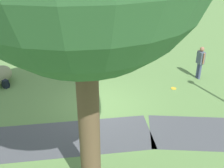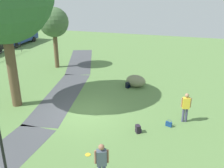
{
  "view_description": "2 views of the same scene",
  "coord_description": "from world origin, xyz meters",
  "px_view_note": "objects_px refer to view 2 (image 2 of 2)",
  "views": [
    {
      "loc": [
        -0.78,
        10.23,
        6.59
      ],
      "look_at": [
        -0.57,
        -0.26,
        0.93
      ],
      "focal_mm": 46.68,
      "sensor_mm": 36.0,
      "label": 1
    },
    {
      "loc": [
        -11.91,
        -5.16,
        6.9
      ],
      "look_at": [
        1.38,
        -1.29,
        1.4
      ],
      "focal_mm": 41.47,
      "sensor_mm": 36.0,
      "label": 2
    }
  ],
  "objects_px": {
    "frisbee_on_grass": "(88,155)",
    "backpack_by_boulder": "(128,85)",
    "delivery_van": "(15,33)",
    "woman_with_handbag": "(186,106)",
    "handbag_on_grass": "(169,124)",
    "young_tree_near_path": "(54,23)",
    "spare_backpack_on_lawn": "(138,129)",
    "lawn_boulder": "(136,81)",
    "man_near_boulder": "(102,161)"
  },
  "relations": [
    {
      "from": "backpack_by_boulder",
      "to": "frisbee_on_grass",
      "type": "xyz_separation_m",
      "value": [
        -7.81,
        -0.05,
        -0.18
      ]
    },
    {
      "from": "woman_with_handbag",
      "to": "spare_backpack_on_lawn",
      "type": "xyz_separation_m",
      "value": [
        -1.74,
        2.14,
        -0.74
      ]
    },
    {
      "from": "young_tree_near_path",
      "to": "handbag_on_grass",
      "type": "bearing_deg",
      "value": -125.96
    },
    {
      "from": "man_near_boulder",
      "to": "backpack_by_boulder",
      "type": "relative_size",
      "value": 4.13
    },
    {
      "from": "delivery_van",
      "to": "handbag_on_grass",
      "type": "bearing_deg",
      "value": -126.59
    },
    {
      "from": "man_near_boulder",
      "to": "spare_backpack_on_lawn",
      "type": "bearing_deg",
      "value": -9.76
    },
    {
      "from": "lawn_boulder",
      "to": "backpack_by_boulder",
      "type": "bearing_deg",
      "value": 132.27
    },
    {
      "from": "woman_with_handbag",
      "to": "frisbee_on_grass",
      "type": "xyz_separation_m",
      "value": [
        -4.08,
        3.86,
        -0.92
      ]
    },
    {
      "from": "backpack_by_boulder",
      "to": "spare_backpack_on_lawn",
      "type": "xyz_separation_m",
      "value": [
        -5.47,
        -1.78,
        0.0
      ]
    },
    {
      "from": "young_tree_near_path",
      "to": "delivery_van",
      "type": "xyz_separation_m",
      "value": [
        6.69,
        8.78,
        -2.5
      ]
    },
    {
      "from": "lawn_boulder",
      "to": "handbag_on_grass",
      "type": "relative_size",
      "value": 4.71
    },
    {
      "from": "backpack_by_boulder",
      "to": "frisbee_on_grass",
      "type": "bearing_deg",
      "value": -179.61
    },
    {
      "from": "lawn_boulder",
      "to": "delivery_van",
      "type": "xyz_separation_m",
      "value": [
        9.12,
        16.16,
        0.86
      ]
    },
    {
      "from": "handbag_on_grass",
      "to": "man_near_boulder",
      "type": "bearing_deg",
      "value": 156.69
    },
    {
      "from": "lawn_boulder",
      "to": "man_near_boulder",
      "type": "bearing_deg",
      "value": -176.04
    },
    {
      "from": "young_tree_near_path",
      "to": "lawn_boulder",
      "type": "relative_size",
      "value": 3.08
    },
    {
      "from": "young_tree_near_path",
      "to": "woman_with_handbag",
      "type": "height_order",
      "value": "young_tree_near_path"
    },
    {
      "from": "young_tree_near_path",
      "to": "man_near_boulder",
      "type": "bearing_deg",
      "value": -146.24
    },
    {
      "from": "man_near_boulder",
      "to": "delivery_van",
      "type": "relative_size",
      "value": 0.29
    },
    {
      "from": "lawn_boulder",
      "to": "man_near_boulder",
      "type": "distance_m",
      "value": 9.65
    },
    {
      "from": "frisbee_on_grass",
      "to": "spare_backpack_on_lawn",
      "type": "bearing_deg",
      "value": -36.41
    },
    {
      "from": "man_near_boulder",
      "to": "lawn_boulder",
      "type": "bearing_deg",
      "value": 3.96
    },
    {
      "from": "frisbee_on_grass",
      "to": "woman_with_handbag",
      "type": "bearing_deg",
      "value": -43.46
    },
    {
      "from": "lawn_boulder",
      "to": "backpack_by_boulder",
      "type": "distance_m",
      "value": 0.68
    },
    {
      "from": "spare_backpack_on_lawn",
      "to": "handbag_on_grass",
      "type": "bearing_deg",
      "value": -53.95
    },
    {
      "from": "woman_with_handbag",
      "to": "backpack_by_boulder",
      "type": "distance_m",
      "value": 5.46
    },
    {
      "from": "frisbee_on_grass",
      "to": "backpack_by_boulder",
      "type": "bearing_deg",
      "value": 0.39
    },
    {
      "from": "young_tree_near_path",
      "to": "handbag_on_grass",
      "type": "relative_size",
      "value": 14.5
    },
    {
      "from": "spare_backpack_on_lawn",
      "to": "man_near_boulder",
      "type": "bearing_deg",
      "value": 170.24
    },
    {
      "from": "handbag_on_grass",
      "to": "backpack_by_boulder",
      "type": "xyz_separation_m",
      "value": [
        4.46,
        3.17,
        0.05
      ]
    },
    {
      "from": "delivery_van",
      "to": "backpack_by_boulder",
      "type": "bearing_deg",
      "value": -121.33
    },
    {
      "from": "lawn_boulder",
      "to": "handbag_on_grass",
      "type": "xyz_separation_m",
      "value": [
        -4.89,
        -2.7,
        -0.26
      ]
    },
    {
      "from": "woman_with_handbag",
      "to": "young_tree_near_path",
      "type": "bearing_deg",
      "value": 58.65
    },
    {
      "from": "backpack_by_boulder",
      "to": "delivery_van",
      "type": "bearing_deg",
      "value": 58.67
    },
    {
      "from": "delivery_van",
      "to": "man_near_boulder",
      "type": "bearing_deg",
      "value": -138.06
    },
    {
      "from": "handbag_on_grass",
      "to": "spare_backpack_on_lawn",
      "type": "height_order",
      "value": "spare_backpack_on_lawn"
    },
    {
      "from": "woman_with_handbag",
      "to": "spare_backpack_on_lawn",
      "type": "bearing_deg",
      "value": 129.1
    },
    {
      "from": "woman_with_handbag",
      "to": "backpack_by_boulder",
      "type": "height_order",
      "value": "woman_with_handbag"
    },
    {
      "from": "woman_with_handbag",
      "to": "frisbee_on_grass",
      "type": "bearing_deg",
      "value": 136.54
    },
    {
      "from": "handbag_on_grass",
      "to": "delivery_van",
      "type": "height_order",
      "value": "delivery_van"
    },
    {
      "from": "lawn_boulder",
      "to": "backpack_by_boulder",
      "type": "xyz_separation_m",
      "value": [
        -0.43,
        0.48,
        -0.21
      ]
    },
    {
      "from": "handbag_on_grass",
      "to": "young_tree_near_path",
      "type": "bearing_deg",
      "value": 54.04
    },
    {
      "from": "lawn_boulder",
      "to": "spare_backpack_on_lawn",
      "type": "relative_size",
      "value": 4.09
    },
    {
      "from": "backpack_by_boulder",
      "to": "spare_backpack_on_lawn",
      "type": "relative_size",
      "value": 1.0
    },
    {
      "from": "backpack_by_boulder",
      "to": "young_tree_near_path",
      "type": "bearing_deg",
      "value": 67.53
    },
    {
      "from": "woman_with_handbag",
      "to": "man_near_boulder",
      "type": "xyz_separation_m",
      "value": [
        -5.44,
        2.78,
        0.02
      ]
    },
    {
      "from": "woman_with_handbag",
      "to": "spare_backpack_on_lawn",
      "type": "relative_size",
      "value": 4.05
    },
    {
      "from": "man_near_boulder",
      "to": "frisbee_on_grass",
      "type": "xyz_separation_m",
      "value": [
        1.37,
        1.09,
        -0.94
      ]
    },
    {
      "from": "lawn_boulder",
      "to": "young_tree_near_path",
      "type": "bearing_deg",
      "value": 71.82
    },
    {
      "from": "lawn_boulder",
      "to": "woman_with_handbag",
      "type": "relative_size",
      "value": 1.01
    }
  ]
}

